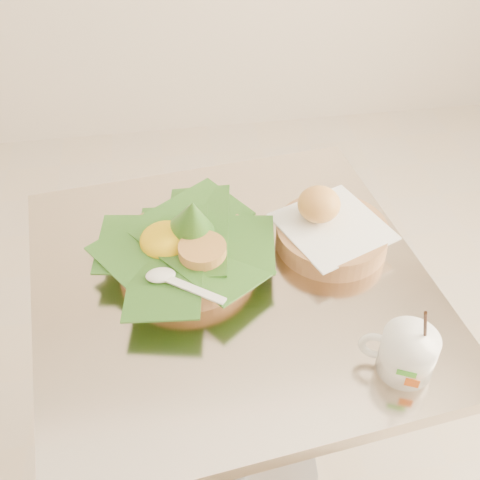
{
  "coord_description": "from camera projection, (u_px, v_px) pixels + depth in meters",
  "views": [
    {
      "loc": [
        0.0,
        -0.7,
        1.53
      ],
      "look_at": [
        0.12,
        0.08,
        0.82
      ],
      "focal_mm": 45.0,
      "sensor_mm": 36.0,
      "label": 1
    }
  ],
  "objects": [
    {
      "name": "rice_basket",
      "position": [
        186.0,
        245.0,
        1.09
      ],
      "size": [
        0.32,
        0.32,
        0.16
      ],
      "rotation": [
        0.0,
        0.0,
        -0.33
      ],
      "color": "#A57146",
      "rests_on": "cafe_table"
    },
    {
      "name": "bread_basket",
      "position": [
        330.0,
        230.0,
        1.14
      ],
      "size": [
        0.24,
        0.24,
        0.11
      ],
      "rotation": [
        0.0,
        0.0,
        -0.4
      ],
      "color": "#A57146",
      "rests_on": "cafe_table"
    },
    {
      "name": "coffee_mug",
      "position": [
        406.0,
        352.0,
        0.91
      ],
      "size": [
        0.11,
        0.09,
        0.15
      ],
      "rotation": [
        0.0,
        0.0,
        -0.43
      ],
      "color": "white",
      "rests_on": "cafe_table"
    },
    {
      "name": "cafe_table",
      "position": [
        232.0,
        354.0,
        1.23
      ],
      "size": [
        0.78,
        0.78,
        0.75
      ],
      "rotation": [
        0.0,
        0.0,
        0.12
      ],
      "color": "gray",
      "rests_on": "floor"
    }
  ]
}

